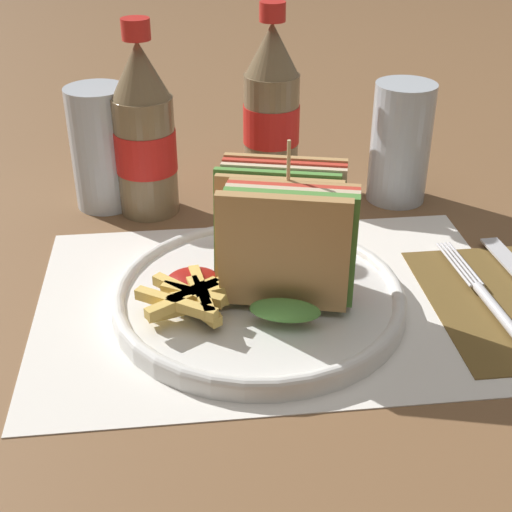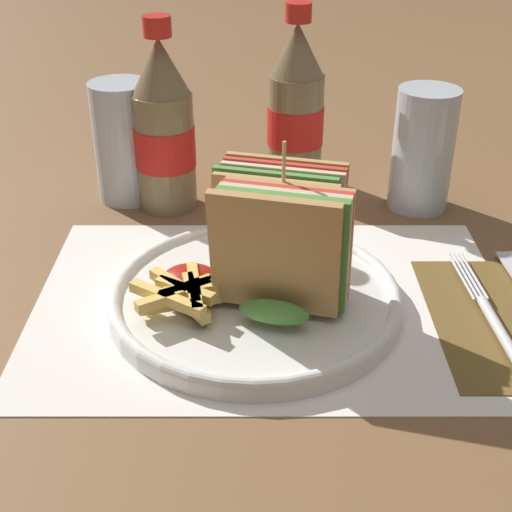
% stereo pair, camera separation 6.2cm
% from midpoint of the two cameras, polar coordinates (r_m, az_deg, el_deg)
% --- Properties ---
extents(ground_plane, '(4.00, 4.00, 0.00)m').
position_cam_midpoint_polar(ground_plane, '(0.63, -1.21, -4.33)').
color(ground_plane, brown).
extents(placemat, '(0.42, 0.29, 0.00)m').
position_cam_midpoint_polar(placemat, '(0.63, -1.50, -3.70)').
color(placemat, silver).
rests_on(placemat, ground_plane).
extents(plate_main, '(0.26, 0.26, 0.02)m').
position_cam_midpoint_polar(plate_main, '(0.62, -2.66, -3.37)').
color(plate_main, white).
rests_on(plate_main, ground_plane).
extents(club_sandwich, '(0.12, 0.12, 0.14)m').
position_cam_midpoint_polar(club_sandwich, '(0.59, -0.59, 1.38)').
color(club_sandwich, tan).
rests_on(club_sandwich, plate_main).
extents(fries_pile, '(0.10, 0.08, 0.02)m').
position_cam_midpoint_polar(fries_pile, '(0.59, -8.08, -3.41)').
color(fries_pile, '#E0B756').
rests_on(fries_pile, plate_main).
extents(ketchup_blob, '(0.05, 0.04, 0.02)m').
position_cam_midpoint_polar(ketchup_blob, '(0.62, -7.94, -2.09)').
color(ketchup_blob, maroon).
rests_on(ketchup_blob, plate_main).
extents(fork, '(0.02, 0.20, 0.01)m').
position_cam_midpoint_polar(fork, '(0.63, 16.07, -4.28)').
color(fork, silver).
rests_on(fork, napkin).
extents(coke_bottle_near, '(0.07, 0.07, 0.21)m').
position_cam_midpoint_polar(coke_bottle_near, '(0.77, -11.25, 9.51)').
color(coke_bottle_near, '#7A6647').
rests_on(coke_bottle_near, ground_plane).
extents(coke_bottle_far, '(0.07, 0.07, 0.21)m').
position_cam_midpoint_polar(coke_bottle_far, '(0.84, -0.93, 11.68)').
color(coke_bottle_far, '#7A6647').
rests_on(coke_bottle_far, ground_plane).
extents(glass_near, '(0.07, 0.07, 0.13)m').
position_cam_midpoint_polar(glass_near, '(0.81, 9.26, 8.30)').
color(glass_near, silver).
rests_on(glass_near, ground_plane).
extents(glass_far, '(0.07, 0.07, 0.13)m').
position_cam_midpoint_polar(glass_far, '(0.81, -14.48, 8.32)').
color(glass_far, silver).
rests_on(glass_far, ground_plane).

